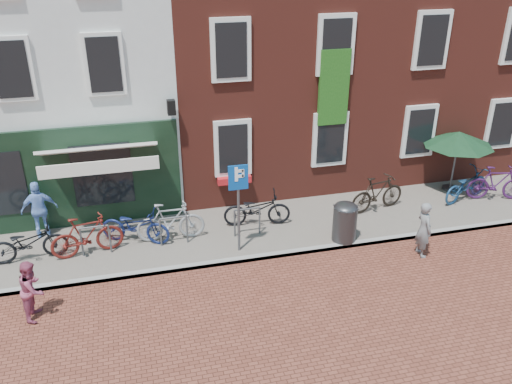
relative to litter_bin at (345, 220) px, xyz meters
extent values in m
plane|color=brown|center=(-2.98, -0.30, -0.71)|extent=(80.00, 80.00, 0.00)
cube|color=slate|center=(-1.98, 1.20, -0.66)|extent=(24.00, 3.00, 0.10)
cube|color=silver|center=(-7.98, 6.70, 3.79)|extent=(8.00, 8.00, 9.00)
cube|color=maroon|center=(-0.98, 6.70, 4.29)|extent=(6.00, 8.00, 10.00)
cube|color=maroon|center=(5.02, 6.70, 4.29)|extent=(6.00, 8.00, 10.00)
cylinder|color=#343436|center=(0.00, 0.00, -0.13)|extent=(0.65, 0.65, 0.97)
ellipsoid|color=#343436|center=(0.00, 0.00, 0.43)|extent=(0.65, 0.65, 0.29)
cylinder|color=#4C4C4F|center=(-2.87, 0.18, 0.52)|extent=(0.07, 0.07, 2.27)
cube|color=#08489D|center=(-2.87, 0.16, 1.49)|extent=(0.50, 0.04, 0.65)
cylinder|color=#4C4C4F|center=(4.60, 2.10, -0.57)|extent=(0.50, 0.50, 0.08)
cylinder|color=#4C4C4F|center=(4.60, 2.10, 0.31)|extent=(0.06, 0.06, 1.85)
cone|color=#153A1F|center=(4.60, 2.10, 1.24)|extent=(2.21, 2.21, 0.45)
imported|color=slate|center=(1.73, -1.05, 0.05)|extent=(0.36, 0.55, 1.52)
imported|color=#9E425E|center=(-7.74, -1.21, -0.02)|extent=(0.63, 0.76, 1.40)
imported|color=#7AA3E8|center=(-7.91, 2.25, 0.19)|extent=(0.99, 0.52, 1.61)
imported|color=black|center=(-8.10, 1.04, -0.12)|extent=(1.93, 0.80, 0.99)
imported|color=maroon|center=(-6.68, 0.95, -0.06)|extent=(1.89, 0.82, 1.10)
imported|color=#131E4E|center=(-5.46, 1.27, -0.12)|extent=(1.99, 1.37, 0.99)
imported|color=#979799|center=(-4.53, 1.16, -0.06)|extent=(1.85, 0.58, 1.10)
imported|color=black|center=(-2.07, 1.39, -0.12)|extent=(1.97, 0.93, 0.99)
imported|color=black|center=(1.63, 1.38, -0.06)|extent=(1.90, 0.87, 1.10)
imported|color=navy|center=(4.60, 1.35, -0.12)|extent=(2.00, 1.26, 0.99)
imported|color=#3E1747|center=(5.53, 1.14, -0.06)|extent=(1.90, 0.98, 1.10)
camera|label=1|loc=(-5.40, -11.55, 6.89)|focal=37.50mm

